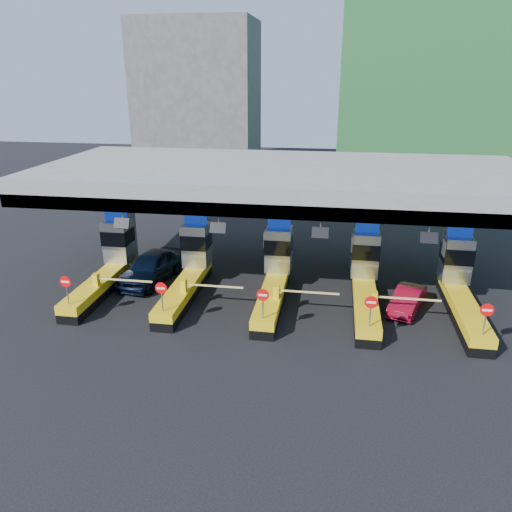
# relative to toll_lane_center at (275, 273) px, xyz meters

# --- Properties ---
(ground) EXTENTS (120.00, 120.00, 0.00)m
(ground) POSITION_rel_toll_lane_center_xyz_m (-0.00, -0.28, -1.40)
(ground) COLOR black
(ground) RESTS_ON ground
(toll_canopy) EXTENTS (28.00, 12.09, 7.00)m
(toll_canopy) POSITION_rel_toll_lane_center_xyz_m (-0.00, 2.59, 4.74)
(toll_canopy) COLOR slate
(toll_canopy) RESTS_ON ground
(toll_lane_far_left) EXTENTS (4.43, 8.00, 4.16)m
(toll_lane_far_left) POSITION_rel_toll_lane_center_xyz_m (-10.00, 0.00, 0.00)
(toll_lane_far_left) COLOR black
(toll_lane_far_left) RESTS_ON ground
(toll_lane_left) EXTENTS (4.43, 8.00, 4.16)m
(toll_lane_left) POSITION_rel_toll_lane_center_xyz_m (-5.00, 0.00, 0.00)
(toll_lane_left) COLOR black
(toll_lane_left) RESTS_ON ground
(toll_lane_center) EXTENTS (4.43, 8.00, 4.16)m
(toll_lane_center) POSITION_rel_toll_lane_center_xyz_m (0.00, 0.00, 0.00)
(toll_lane_center) COLOR black
(toll_lane_center) RESTS_ON ground
(toll_lane_right) EXTENTS (4.43, 8.00, 4.16)m
(toll_lane_right) POSITION_rel_toll_lane_center_xyz_m (5.00, 0.00, 0.00)
(toll_lane_right) COLOR black
(toll_lane_right) RESTS_ON ground
(toll_lane_far_right) EXTENTS (4.43, 8.00, 4.16)m
(toll_lane_far_right) POSITION_rel_toll_lane_center_xyz_m (10.00, 0.00, 0.00)
(toll_lane_far_right) COLOR black
(toll_lane_far_right) RESTS_ON ground
(bg_building_scaffold) EXTENTS (18.00, 12.00, 28.00)m
(bg_building_scaffold) POSITION_rel_toll_lane_center_xyz_m (12.00, 31.72, 12.60)
(bg_building_scaffold) COLOR #1E5926
(bg_building_scaffold) RESTS_ON ground
(bg_building_concrete) EXTENTS (14.00, 10.00, 18.00)m
(bg_building_concrete) POSITION_rel_toll_lane_center_xyz_m (-14.00, 35.72, 7.60)
(bg_building_concrete) COLOR #4C4C49
(bg_building_concrete) RESTS_ON ground
(van) EXTENTS (3.21, 5.77, 1.86)m
(van) POSITION_rel_toll_lane_center_xyz_m (-7.74, 0.86, -0.47)
(van) COLOR black
(van) RESTS_ON ground
(red_car) EXTENTS (2.54, 3.99, 1.24)m
(red_car) POSITION_rel_toll_lane_center_xyz_m (7.25, -0.79, -0.78)
(red_car) COLOR maroon
(red_car) RESTS_ON ground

